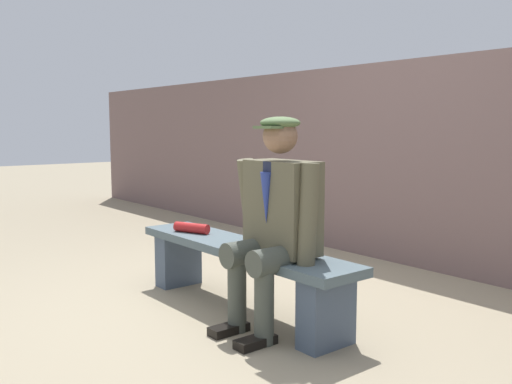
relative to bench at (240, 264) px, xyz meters
name	(u,v)px	position (x,y,z in m)	size (l,w,h in m)	color
ground_plane	(240,310)	(0.00, 0.00, -0.31)	(30.00, 30.00, 0.00)	gray
bench	(240,264)	(0.00, 0.00, 0.00)	(1.87, 0.37, 0.44)	#4A5B63
seated_man	(275,216)	(-0.41, 0.05, 0.37)	(0.62, 0.54, 1.25)	brown
rolled_magazine	(192,228)	(0.51, 0.04, 0.17)	(0.07, 0.07, 0.27)	#B21E1E
stadium_wall	(422,164)	(0.00, -1.95, 0.57)	(12.00, 0.24, 1.75)	#6F5855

